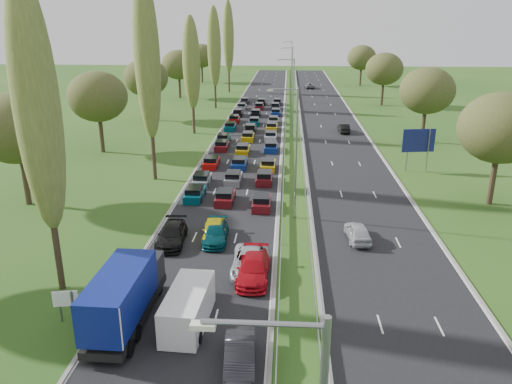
# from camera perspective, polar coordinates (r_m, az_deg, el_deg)

# --- Properties ---
(ground) EXTENTS (260.00, 260.00, 0.00)m
(ground) POSITION_cam_1_polar(r_m,az_deg,el_deg) (82.13, 4.18, 6.72)
(ground) COLOR #244B17
(ground) RESTS_ON ground
(near_carriageway) EXTENTS (10.50, 215.00, 0.04)m
(near_carriageway) POSITION_cam_1_polar(r_m,az_deg,el_deg) (84.77, -0.43, 7.15)
(near_carriageway) COLOR black
(near_carriageway) RESTS_ON ground
(far_carriageway) EXTENTS (10.50, 215.00, 0.04)m
(far_carriageway) POSITION_cam_1_polar(r_m,az_deg,el_deg) (84.91, 8.76, 6.95)
(far_carriageway) COLOR black
(far_carriageway) RESTS_ON ground
(central_reservation) EXTENTS (2.36, 215.00, 0.32)m
(central_reservation) POSITION_cam_1_polar(r_m,az_deg,el_deg) (84.46, 4.18, 7.44)
(central_reservation) COLOR gray
(central_reservation) RESTS_ON ground
(lamp_columns) EXTENTS (0.18, 140.18, 12.00)m
(lamp_columns) POSITION_cam_1_polar(r_m,az_deg,el_deg) (79.09, 4.29, 10.66)
(lamp_columns) COLOR gray
(lamp_columns) RESTS_ON ground
(poplar_row) EXTENTS (2.80, 127.80, 22.44)m
(poplar_row) POSITION_cam_1_polar(r_m,az_deg,el_deg) (70.27, -9.12, 14.68)
(poplar_row) COLOR #2D2116
(poplar_row) RESTS_ON ground
(woodland_left) EXTENTS (8.00, 166.00, 11.10)m
(woodland_left) POSITION_cam_1_polar(r_m,az_deg,el_deg) (68.61, -18.64, 9.89)
(woodland_left) COLOR #2D2116
(woodland_left) RESTS_ON ground
(woodland_right) EXTENTS (8.00, 153.00, 11.10)m
(woodland_right) POSITION_cam_1_polar(r_m,az_deg,el_deg) (70.62, 20.67, 9.90)
(woodland_right) COLOR #2D2116
(woodland_right) RESTS_ON ground
(traffic_queue_fill) EXTENTS (9.10, 68.66, 0.80)m
(traffic_queue_fill) POSITION_cam_1_polar(r_m,az_deg,el_deg) (79.99, -0.70, 6.76)
(traffic_queue_fill) COLOR #053F4C
(traffic_queue_fill) RESTS_ON ground
(near_car_3) EXTENTS (2.42, 5.35, 1.52)m
(near_car_3) POSITION_cam_1_polar(r_m,az_deg,el_deg) (41.51, -9.61, -4.83)
(near_car_3) COLOR black
(near_car_3) RESTS_ON near_carriageway
(near_car_7) EXTENTS (2.10, 4.83, 1.39)m
(near_car_7) POSITION_cam_1_polar(r_m,az_deg,el_deg) (41.50, -4.63, -4.72)
(near_car_7) COLOR #043F47
(near_car_7) RESTS_ON near_carriageway
(near_car_8) EXTENTS (2.19, 4.73, 1.57)m
(near_car_8) POSITION_cam_1_polar(r_m,az_deg,el_deg) (41.98, -4.77, -4.31)
(near_car_8) COLOR #CBBE0D
(near_car_8) RESTS_ON near_carriageway
(near_car_9) EXTENTS (1.91, 4.65, 1.50)m
(near_car_9) POSITION_cam_1_polar(r_m,az_deg,el_deg) (27.52, -1.85, -18.07)
(near_car_9) COLOR black
(near_car_9) RESTS_ON near_carriageway
(near_car_10) EXTENTS (2.58, 5.51, 1.53)m
(near_car_10) POSITION_cam_1_polar(r_m,az_deg,el_deg) (36.54, -0.71, -7.98)
(near_car_10) COLOR #B2B5BC
(near_car_10) RESTS_ON near_carriageway
(near_car_11) EXTENTS (2.29, 5.47, 1.58)m
(near_car_11) POSITION_cam_1_polar(r_m,az_deg,el_deg) (35.57, -0.30, -8.72)
(near_car_11) COLOR #B00A15
(near_car_11) RESTS_ON near_carriageway
(far_car_0) EXTENTS (2.04, 4.46, 1.48)m
(far_car_0) POSITION_cam_1_polar(r_m,az_deg,el_deg) (42.38, 11.56, -4.48)
(far_car_0) COLOR #A9AEB2
(far_car_0) RESTS_ON far_carriageway
(far_car_1) EXTENTS (1.74, 4.47, 1.45)m
(far_car_1) POSITION_cam_1_polar(r_m,az_deg,el_deg) (83.55, 9.99, 7.21)
(far_car_1) COLOR black
(far_car_1) RESTS_ON far_carriageway
(far_car_2) EXTENTS (2.73, 5.36, 1.45)m
(far_car_2) POSITION_cam_1_polar(r_m,az_deg,el_deg) (139.19, 6.13, 12.00)
(far_car_2) COLOR slate
(far_car_2) RESTS_ON far_carriageway
(blue_lorry) EXTENTS (2.48, 8.93, 3.77)m
(blue_lorry) POSITION_cam_1_polar(r_m,az_deg,el_deg) (31.21, -14.68, -11.25)
(blue_lorry) COLOR black
(blue_lorry) RESTS_ON near_carriageway
(white_van_front) EXTENTS (2.21, 5.63, 2.26)m
(white_van_front) POSITION_cam_1_polar(r_m,az_deg,el_deg) (30.96, -7.70, -12.73)
(white_van_front) COLOR silver
(white_van_front) RESTS_ON near_carriageway
(white_van_rear) EXTENTS (2.03, 5.18, 2.08)m
(white_van_rear) POSITION_cam_1_polar(r_m,az_deg,el_deg) (31.21, -7.96, -12.66)
(white_van_rear) COLOR silver
(white_van_rear) RESTS_ON near_carriageway
(info_sign) EXTENTS (1.49, 0.36, 2.10)m
(info_sign) POSITION_cam_1_polar(r_m,az_deg,el_deg) (32.69, -20.90, -11.66)
(info_sign) COLOR gray
(info_sign) RESTS_ON ground
(direction_sign) EXTENTS (3.97, 0.73, 5.20)m
(direction_sign) POSITION_cam_1_polar(r_m,az_deg,el_deg) (63.08, 18.08, 5.41)
(direction_sign) COLOR gray
(direction_sign) RESTS_ON ground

